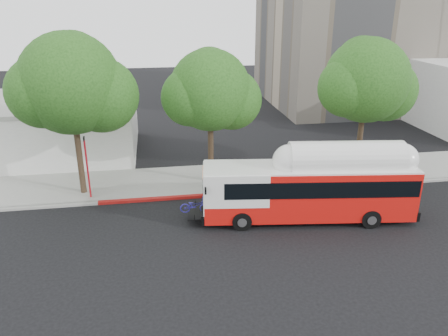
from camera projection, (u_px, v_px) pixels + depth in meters
The scene contains 10 objects.
ground at pixel (245, 225), 23.30m from camera, with size 120.00×120.00×0.00m, color black.
sidewalk at pixel (225, 178), 29.26m from camera, with size 60.00×5.00×0.15m, color gray.
curb_strip at pixel (232, 194), 26.86m from camera, with size 60.00×0.30×0.15m, color gray.
red_curb_segment at pixel (183, 197), 26.41m from camera, with size 10.00×0.32×0.16m, color maroon.
street_tree_left at pixel (80, 87), 24.77m from camera, with size 6.67×5.80×9.74m.
street_tree_mid at pixel (217, 93), 26.67m from camera, with size 5.75×5.00×8.62m.
street_tree_right at pixel (372, 83), 27.87m from camera, with size 6.21×5.40×9.18m.
low_commercial_bldg at pixel (28, 127), 33.32m from camera, with size 16.20×10.20×4.25m.
transit_bus at pixel (310, 191), 23.37m from camera, with size 12.18×3.80×3.55m.
signal_pole at pixel (87, 168), 25.61m from camera, with size 0.11×0.37×3.93m.
Camera 1 is at (-4.41, -20.20, 11.21)m, focal length 35.00 mm.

